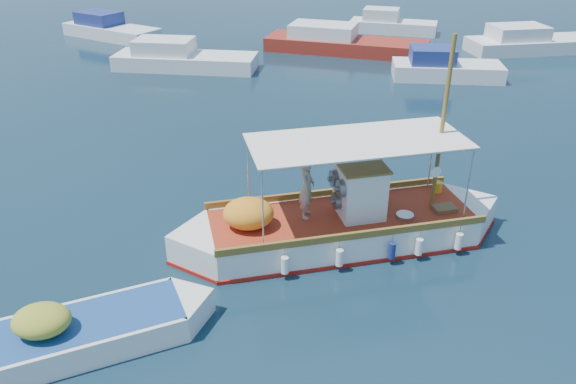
{
  "coord_description": "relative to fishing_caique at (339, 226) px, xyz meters",
  "views": [
    {
      "loc": [
        -0.8,
        -12.54,
        8.5
      ],
      "look_at": [
        -0.71,
        0.0,
        1.85
      ],
      "focal_mm": 35.0,
      "sensor_mm": 36.0,
      "label": 1
    }
  ],
  "objects": [
    {
      "name": "ground",
      "position": [
        -0.7,
        -0.52,
        -0.51
      ],
      "size": [
        160.0,
        160.0,
        0.0
      ],
      "primitive_type": "plane",
      "color": "black",
      "rests_on": "ground"
    },
    {
      "name": "fishing_caique",
      "position": [
        0.0,
        0.0,
        0.0
      ],
      "size": [
        9.19,
        3.99,
        5.74
      ],
      "rotation": [
        0.0,
        0.0,
        0.22
      ],
      "color": "white",
      "rests_on": "ground"
    },
    {
      "name": "dinghy",
      "position": [
        -5.79,
        -4.01,
        -0.21
      ],
      "size": [
        5.29,
        3.1,
        1.4
      ],
      "rotation": [
        0.0,
        0.0,
        0.4
      ],
      "color": "white",
      "rests_on": "ground"
    },
    {
      "name": "bg_boat_nw",
      "position": [
        -7.13,
        17.58,
        -0.01
      ],
      "size": [
        7.98,
        3.46,
        1.8
      ],
      "rotation": [
        0.0,
        0.0,
        -0.14
      ],
      "color": "silver",
      "rests_on": "ground"
    },
    {
      "name": "bg_boat_n",
      "position": [
        2.0,
        21.3,
        -0.01
      ],
      "size": [
        10.11,
        5.6,
        1.8
      ],
      "rotation": [
        0.0,
        0.0,
        -0.31
      ],
      "color": "maroon",
      "rests_on": "ground"
    },
    {
      "name": "bg_boat_ne",
      "position": [
        6.83,
        15.63,
        -0.01
      ],
      "size": [
        5.75,
        2.77,
        1.8
      ],
      "rotation": [
        0.0,
        0.0,
        -0.1
      ],
      "color": "silver",
      "rests_on": "ground"
    },
    {
      "name": "bg_boat_e",
      "position": [
        13.52,
        21.22,
        -0.01
      ],
      "size": [
        8.31,
        3.8,
        1.8
      ],
      "rotation": [
        0.0,
        0.0,
        0.15
      ],
      "color": "silver",
      "rests_on": "ground"
    },
    {
      "name": "bg_boat_far_w",
      "position": [
        -13.2,
        25.3,
        -0.01
      ],
      "size": [
        7.16,
        5.67,
        1.8
      ],
      "rotation": [
        0.0,
        0.0,
        -0.56
      ],
      "color": "silver",
      "rests_on": "ground"
    },
    {
      "name": "bg_boat_far_n",
      "position": [
        5.91,
        26.65,
        -0.01
      ],
      "size": [
        6.19,
        3.55,
        1.8
      ],
      "rotation": [
        0.0,
        0.0,
        -0.28
      ],
      "color": "silver",
      "rests_on": "ground"
    }
  ]
}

